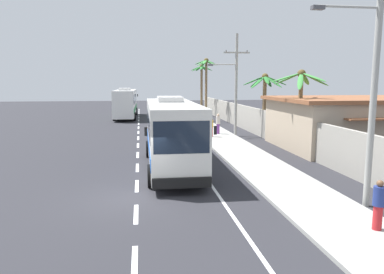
{
  "coord_description": "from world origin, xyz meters",
  "views": [
    {
      "loc": [
        0.23,
        -14.6,
        4.71
      ],
      "look_at": [
        3.03,
        5.29,
        1.7
      ],
      "focal_mm": 34.43,
      "sensor_mm": 36.0,
      "label": 1
    }
  ],
  "objects_px": {
    "coach_bus_foreground": "(172,132)",
    "pedestrian_midwalk": "(211,127)",
    "palm_second": "(202,80)",
    "motorcycle_beside_bus": "(185,134)",
    "coach_bus_far_lane": "(126,102)",
    "pedestrian_far_walk": "(218,123)",
    "roadside_building": "(371,122)",
    "utility_pole_mid": "(235,83)",
    "utility_pole_nearest": "(373,73)",
    "palm_fourth": "(301,91)",
    "palm_nearest": "(206,76)",
    "palm_third": "(265,91)",
    "pedestrian_near_kerb": "(379,204)"
  },
  "relations": [
    {
      "from": "pedestrian_midwalk",
      "to": "pedestrian_far_walk",
      "type": "distance_m",
      "value": 1.9
    },
    {
      "from": "palm_second",
      "to": "motorcycle_beside_bus",
      "type": "bearing_deg",
      "value": -102.83
    },
    {
      "from": "pedestrian_far_walk",
      "to": "palm_fourth",
      "type": "height_order",
      "value": "palm_fourth"
    },
    {
      "from": "coach_bus_far_lane",
      "to": "palm_second",
      "type": "xyz_separation_m",
      "value": [
        10.32,
        1.18,
        2.93
      ]
    },
    {
      "from": "motorcycle_beside_bus",
      "to": "palm_third",
      "type": "distance_m",
      "value": 7.95
    },
    {
      "from": "coach_bus_foreground",
      "to": "pedestrian_midwalk",
      "type": "relative_size",
      "value": 6.46
    },
    {
      "from": "palm_second",
      "to": "roadside_building",
      "type": "distance_m",
      "value": 27.59
    },
    {
      "from": "palm_nearest",
      "to": "palm_second",
      "type": "bearing_deg",
      "value": 85.06
    },
    {
      "from": "palm_fourth",
      "to": "pedestrian_far_walk",
      "type": "bearing_deg",
      "value": 115.08
    },
    {
      "from": "pedestrian_midwalk",
      "to": "palm_nearest",
      "type": "bearing_deg",
      "value": -125.07
    },
    {
      "from": "coach_bus_foreground",
      "to": "palm_second",
      "type": "bearing_deg",
      "value": 77.57
    },
    {
      "from": "pedestrian_far_walk",
      "to": "palm_nearest",
      "type": "xyz_separation_m",
      "value": [
        1.01,
        11.82,
        4.33
      ]
    },
    {
      "from": "coach_bus_foreground",
      "to": "utility_pole_mid",
      "type": "distance_m",
      "value": 13.16
    },
    {
      "from": "coach_bus_foreground",
      "to": "motorcycle_beside_bus",
      "type": "distance_m",
      "value": 9.0
    },
    {
      "from": "coach_bus_far_lane",
      "to": "pedestrian_midwalk",
      "type": "relative_size",
      "value": 7.51
    },
    {
      "from": "utility_pole_mid",
      "to": "palm_nearest",
      "type": "distance_m",
      "value": 12.59
    },
    {
      "from": "palm_nearest",
      "to": "roadside_building",
      "type": "xyz_separation_m",
      "value": [
        8.63,
        -19.35,
        -3.59
      ]
    },
    {
      "from": "pedestrian_midwalk",
      "to": "pedestrian_far_walk",
      "type": "bearing_deg",
      "value": -146.58
    },
    {
      "from": "utility_pole_mid",
      "to": "roadside_building",
      "type": "height_order",
      "value": "utility_pole_mid"
    },
    {
      "from": "coach_bus_far_lane",
      "to": "palm_third",
      "type": "relative_size",
      "value": 2.26
    },
    {
      "from": "palm_second",
      "to": "palm_third",
      "type": "relative_size",
      "value": 1.3
    },
    {
      "from": "motorcycle_beside_bus",
      "to": "pedestrian_midwalk",
      "type": "relative_size",
      "value": 1.2
    },
    {
      "from": "roadside_building",
      "to": "utility_pole_mid",
      "type": "bearing_deg",
      "value": 140.91
    },
    {
      "from": "coach_bus_far_lane",
      "to": "utility_pole_nearest",
      "type": "xyz_separation_m",
      "value": [
        10.3,
        -36.83,
        2.98
      ]
    },
    {
      "from": "pedestrian_near_kerb",
      "to": "coach_bus_far_lane",
      "type": "bearing_deg",
      "value": -14.77
    },
    {
      "from": "motorcycle_beside_bus",
      "to": "palm_third",
      "type": "bearing_deg",
      "value": 13.23
    },
    {
      "from": "palm_third",
      "to": "coach_bus_far_lane",
      "type": "bearing_deg",
      "value": 123.06
    },
    {
      "from": "palm_nearest",
      "to": "pedestrian_midwalk",
      "type": "bearing_deg",
      "value": -98.26
    },
    {
      "from": "palm_nearest",
      "to": "coach_bus_foreground",
      "type": "bearing_deg",
      "value": -104.53
    },
    {
      "from": "coach_bus_foreground",
      "to": "pedestrian_midwalk",
      "type": "distance_m",
      "value": 11.14
    },
    {
      "from": "palm_fourth",
      "to": "roadside_building",
      "type": "relative_size",
      "value": 0.4
    },
    {
      "from": "utility_pole_nearest",
      "to": "palm_second",
      "type": "bearing_deg",
      "value": 89.97
    },
    {
      "from": "pedestrian_near_kerb",
      "to": "pedestrian_midwalk",
      "type": "xyz_separation_m",
      "value": [
        -1.38,
        20.14,
        0.03
      ]
    },
    {
      "from": "utility_pole_mid",
      "to": "palm_fourth",
      "type": "xyz_separation_m",
      "value": [
        2.58,
        -7.52,
        -0.53
      ]
    },
    {
      "from": "pedestrian_midwalk",
      "to": "palm_second",
      "type": "height_order",
      "value": "palm_second"
    },
    {
      "from": "utility_pole_mid",
      "to": "roadside_building",
      "type": "distance_m",
      "value": 11.13
    },
    {
      "from": "pedestrian_far_walk",
      "to": "roadside_building",
      "type": "bearing_deg",
      "value": -169.86
    },
    {
      "from": "palm_fourth",
      "to": "palm_second",
      "type": "bearing_deg",
      "value": 94.8
    },
    {
      "from": "utility_pole_nearest",
      "to": "palm_third",
      "type": "relative_size",
      "value": 1.73
    },
    {
      "from": "palm_nearest",
      "to": "coach_bus_far_lane",
      "type": "bearing_deg",
      "value": 149.75
    },
    {
      "from": "pedestrian_midwalk",
      "to": "motorcycle_beside_bus",
      "type": "bearing_deg",
      "value": 5.67
    },
    {
      "from": "pedestrian_midwalk",
      "to": "utility_pole_nearest",
      "type": "height_order",
      "value": "utility_pole_nearest"
    },
    {
      "from": "pedestrian_far_walk",
      "to": "palm_second",
      "type": "bearing_deg",
      "value": -46.81
    },
    {
      "from": "utility_pole_nearest",
      "to": "palm_fourth",
      "type": "relative_size",
      "value": 1.7
    },
    {
      "from": "coach_bus_foreground",
      "to": "utility_pole_nearest",
      "type": "height_order",
      "value": "utility_pole_nearest"
    },
    {
      "from": "utility_pole_mid",
      "to": "roadside_building",
      "type": "xyz_separation_m",
      "value": [
        8.36,
        -6.79,
        -2.82
      ]
    },
    {
      "from": "coach_bus_far_lane",
      "to": "pedestrian_far_walk",
      "type": "distance_m",
      "value": 19.57
    },
    {
      "from": "coach_bus_foreground",
      "to": "utility_pole_nearest",
      "type": "relative_size",
      "value": 1.12
    },
    {
      "from": "coach_bus_foreground",
      "to": "pedestrian_far_walk",
      "type": "height_order",
      "value": "coach_bus_foreground"
    },
    {
      "from": "coach_bus_far_lane",
      "to": "roadside_building",
      "type": "bearing_deg",
      "value": -53.73
    }
  ]
}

